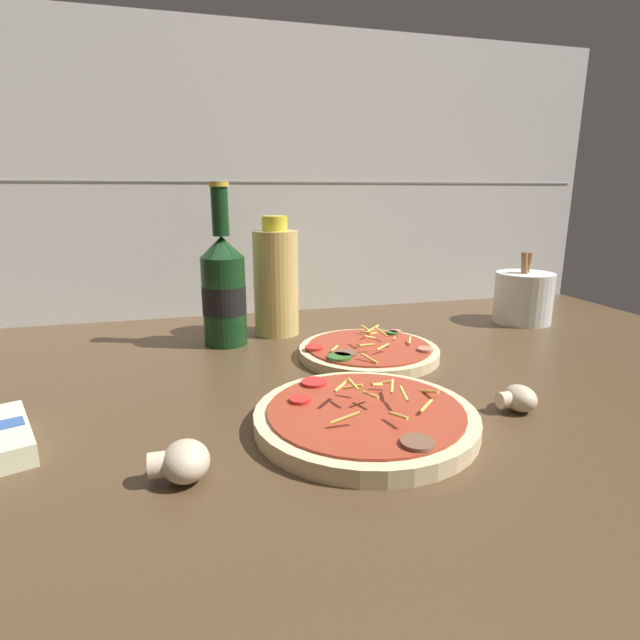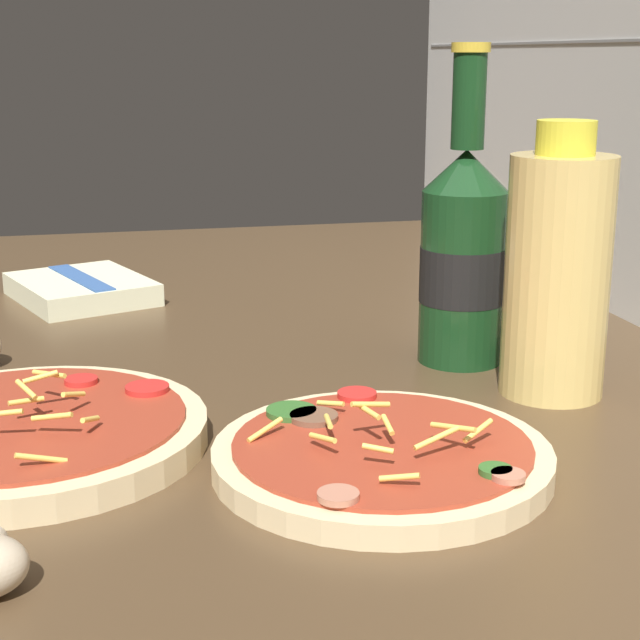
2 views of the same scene
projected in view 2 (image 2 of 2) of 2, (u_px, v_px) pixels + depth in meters
counter_slab at (201, 423)px, 75.38cm from camera, size 160.00×90.00×2.50cm
pizza_near at (25, 433)px, 67.11cm from camera, size 24.92×24.92×5.19cm
pizza_far at (381, 456)px, 63.60cm from camera, size 22.16×22.16×4.70cm
beer_bottle at (463, 253)px, 84.17cm from camera, size 7.43×7.43×27.12cm
oil_bottle at (557, 272)px, 75.88cm from camera, size 8.14×8.14×21.43cm
dish_towel at (81, 289)px, 107.83cm from camera, size 19.05×17.38×2.56cm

